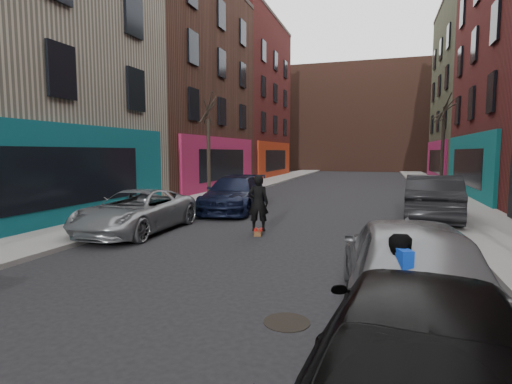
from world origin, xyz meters
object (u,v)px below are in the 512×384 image
Objects in this scene: tree_left_far at (208,136)px; tree_right_far at (443,135)px; parked_left_far at (136,211)px; skateboard at (258,232)px; parked_right_far at (408,264)px; pedestrian at (395,293)px; parked_right_end at (433,198)px; parked_right_mid at (425,348)px; skateboarder at (258,203)px; parked_left_end at (234,194)px; manhole at (287,322)px.

tree_right_far is at bearing 25.82° from tree_left_far.
skateboard is at bearing 11.38° from parked_left_far.
parked_right_far is 3.09× the size of pedestrian.
tree_right_far is 10.60m from parked_right_end.
parked_right_mid is at bearing 87.93° from parked_right_end.
tree_left_far is at bearing 109.97° from skateboard.
tree_right_far reaches higher than skateboarder.
tree_left_far is 17.65m from pedestrian.
parked_left_far is at bearing -0.24° from skateboarder.
parked_right_far is (6.40, -9.47, 0.07)m from parked_left_end.
tree_left_far is at bearing -60.30° from parked_right_far.
parked_right_far is (9.40, -13.55, -2.57)m from tree_left_far.
pedestrian reaches higher than manhole.
parked_right_end reaches higher than parked_left_far.
parked_right_far is 6.59m from skateboarder.
tree_right_far is at bearing -129.01° from skateboarder.
skateboarder is (-4.02, 5.22, 0.16)m from parked_right_far.
parked_right_end reaches higher than pedestrian.
tree_left_far reaches higher than skateboard.
parked_left_far is 0.93× the size of parked_right_end.
parked_right_mid is 1.03× the size of parked_right_far.
parked_right_mid is 8.75m from skateboarder.
skateboard is at bearing -66.51° from parked_left_end.
parked_left_end is 1.00× the size of parked_right_end.
parked_left_end reaches higher than skateboard.
skateboarder is at bearing 110.89° from manhole.
parked_left_far is 0.93× the size of parked_left_end.
skateboarder is at bearing 0.00° from skateboard.
tree_left_far is 10.20m from skateboarder.
parked_left_end is 12.41m from pedestrian.
skateboarder is 2.49× the size of manhole.
tree_right_far reaches higher than parked_right_mid.
pedestrian is 1.75m from manhole.
skateboard is at bearing 180.00° from skateboarder.
tree_right_far reaches higher than manhole.
tree_left_far reaches higher than pedestrian.
parked_left_end is 7.34× the size of manhole.
parked_right_end is (-1.60, -10.14, -2.68)m from tree_right_far.
tree_right_far reaches higher than parked_right_end.
tree_left_far is 1.33× the size of parked_right_mid.
parked_right_far is at bearing -61.73° from parked_left_end.
parked_left_far is (-10.80, -15.18, -2.86)m from tree_right_far.
skateboarder is at bearing -116.10° from tree_right_far.
parked_left_end is at bearing -82.14° from pedestrian.
parked_right_mid is at bearing -67.74° from parked_left_end.
parked_right_mid is at bearing 104.48° from skateboarder.
manhole is at bearing -61.85° from tree_left_far.
skateboarder reaches higher than pedestrian.
skateboard is 0.46× the size of skateboarder.
tree_right_far is 9.71× the size of manhole.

